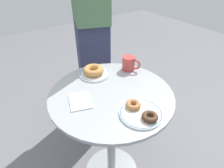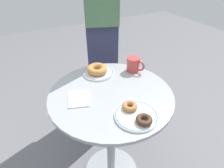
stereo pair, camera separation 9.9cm
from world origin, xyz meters
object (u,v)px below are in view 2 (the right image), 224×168
(plate_right, at_px, (136,116))
(coffee_mug, at_px, (134,65))
(donut_old_fashioned, at_px, (97,69))
(donut_chocolate, at_px, (144,120))
(person_figure, at_px, (100,26))
(cafe_table, at_px, (111,126))
(donut_cinnamon, at_px, (130,106))
(paper_napkin, at_px, (79,98))
(plate_left, at_px, (98,73))

(plate_right, bearing_deg, coffee_mug, 148.83)
(donut_old_fashioned, height_order, donut_chocolate, donut_old_fashioned)
(donut_old_fashioned, xyz_separation_m, donut_chocolate, (0.47, 0.01, -0.01))
(donut_old_fashioned, height_order, person_figure, person_figure)
(cafe_table, bearing_deg, donut_cinnamon, 5.62)
(donut_chocolate, bearing_deg, paper_napkin, -146.91)
(plate_right, relative_size, donut_cinnamon, 2.71)
(donut_chocolate, distance_m, paper_napkin, 0.35)
(cafe_table, height_order, donut_chocolate, donut_chocolate)
(donut_cinnamon, bearing_deg, donut_chocolate, 4.32)
(cafe_table, height_order, coffee_mug, coffee_mug)
(plate_right, xyz_separation_m, paper_napkin, (-0.24, -0.19, -0.00))
(cafe_table, bearing_deg, person_figure, 159.74)
(coffee_mug, relative_size, person_figure, 0.06)
(cafe_table, distance_m, person_figure, 0.75)
(donut_cinnamon, bearing_deg, plate_left, 178.87)
(plate_right, height_order, donut_chocolate, donut_chocolate)
(plate_left, bearing_deg, cafe_table, -6.22)
(plate_left, distance_m, paper_napkin, 0.26)
(cafe_table, bearing_deg, donut_old_fashioned, 175.76)
(cafe_table, xyz_separation_m, plate_left, (-0.21, 0.02, 0.26))
(plate_right, height_order, donut_old_fashioned, donut_old_fashioned)
(donut_old_fashioned, height_order, coffee_mug, coffee_mug)
(donut_chocolate, distance_m, coffee_mug, 0.45)
(cafe_table, relative_size, donut_chocolate, 10.11)
(donut_chocolate, xyz_separation_m, person_figure, (-0.84, 0.19, 0.14))
(cafe_table, relative_size, coffee_mug, 6.64)
(plate_right, xyz_separation_m, donut_chocolate, (0.05, 0.00, 0.02))
(cafe_table, relative_size, person_figure, 0.41)
(donut_old_fashioned, xyz_separation_m, coffee_mug, (0.07, 0.21, 0.01))
(donut_old_fashioned, bearing_deg, cafe_table, -4.24)
(coffee_mug, bearing_deg, plate_left, -109.16)
(plate_left, xyz_separation_m, paper_napkin, (0.18, -0.19, -0.00))
(plate_right, relative_size, donut_chocolate, 2.71)
(plate_left, distance_m, donut_chocolate, 0.47)
(donut_old_fashioned, relative_size, coffee_mug, 1.13)
(cafe_table, distance_m, plate_right, 0.33)
(plate_left, distance_m, donut_old_fashioned, 0.03)
(plate_left, height_order, paper_napkin, plate_left)
(donut_cinnamon, bearing_deg, person_figure, 164.95)
(donut_cinnamon, distance_m, person_figure, 0.78)
(paper_napkin, bearing_deg, donut_cinnamon, 43.88)
(plate_right, distance_m, paper_napkin, 0.30)
(coffee_mug, bearing_deg, cafe_table, -58.89)
(paper_napkin, bearing_deg, person_figure, 145.31)
(person_figure, bearing_deg, coffee_mug, 1.83)
(paper_napkin, bearing_deg, donut_old_fashioned, 134.53)
(donut_old_fashioned, relative_size, donut_chocolate, 1.71)
(donut_chocolate, distance_m, person_figure, 0.88)
(plate_left, distance_m, donut_cinnamon, 0.37)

